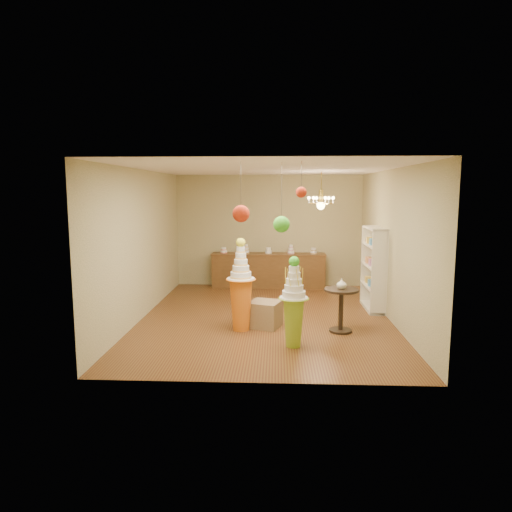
{
  "coord_description": "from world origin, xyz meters",
  "views": [
    {
      "loc": [
        0.23,
        -9.1,
        2.56
      ],
      "look_at": [
        -0.19,
        0.0,
        1.27
      ],
      "focal_mm": 32.0,
      "sensor_mm": 36.0,
      "label": 1
    }
  ],
  "objects_px": {
    "pedestal_orange": "(241,296)",
    "round_table": "(341,304)",
    "pedestal_green": "(294,310)",
    "sideboard": "(268,270)"
  },
  "relations": [
    {
      "from": "sideboard",
      "to": "round_table",
      "type": "height_order",
      "value": "sideboard"
    },
    {
      "from": "pedestal_green",
      "to": "pedestal_orange",
      "type": "relative_size",
      "value": 0.88
    },
    {
      "from": "pedestal_green",
      "to": "round_table",
      "type": "xyz_separation_m",
      "value": [
        0.9,
        0.85,
        -0.1
      ]
    },
    {
      "from": "pedestal_green",
      "to": "sideboard",
      "type": "distance_m",
      "value": 4.75
    },
    {
      "from": "pedestal_orange",
      "to": "round_table",
      "type": "distance_m",
      "value": 1.84
    },
    {
      "from": "pedestal_orange",
      "to": "sideboard",
      "type": "xyz_separation_m",
      "value": [
        0.43,
        3.85,
        -0.17
      ]
    },
    {
      "from": "pedestal_orange",
      "to": "sideboard",
      "type": "bearing_deg",
      "value": 83.63
    },
    {
      "from": "sideboard",
      "to": "round_table",
      "type": "bearing_deg",
      "value": -70.03
    },
    {
      "from": "pedestal_green",
      "to": "round_table",
      "type": "relative_size",
      "value": 1.88
    },
    {
      "from": "sideboard",
      "to": "pedestal_green",
      "type": "bearing_deg",
      "value": -83.83
    }
  ]
}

